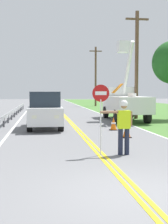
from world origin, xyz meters
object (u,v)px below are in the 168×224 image
object	(u,v)px
stop_sign_paddle	(101,104)
oncoming_suv_nearest	(45,110)
utility_bucket_truck	(124,101)
flagger_worker	(124,124)
traffic_cone_mid	(113,124)
utility_pole_near	(137,63)
traffic_cone_lead	(127,130)
utility_pole_mid	(96,75)

from	to	relation	value
stop_sign_paddle	oncoming_suv_nearest	bearing A→B (deg)	102.83
utility_bucket_truck	oncoming_suv_nearest	xyz separation A→B (m)	(-5.86, -4.37, -0.36)
flagger_worker	stop_sign_paddle	distance (m)	1.02
flagger_worker	stop_sign_paddle	size ratio (longest dim) A/B	0.78
utility_bucket_truck	traffic_cone_mid	distance (m)	6.22
oncoming_suv_nearest	stop_sign_paddle	bearing A→B (deg)	-77.17
oncoming_suv_nearest	traffic_cone_mid	xyz separation A→B (m)	(3.70, -1.36, -0.72)
traffic_cone_mid	utility_pole_near	bearing A→B (deg)	62.46
utility_bucket_truck	traffic_cone_lead	size ratio (longest dim) A/B	9.84
traffic_cone_lead	utility_pole_mid	bearing A→B (deg)	82.46
traffic_cone_lead	stop_sign_paddle	bearing A→B (deg)	-118.21
utility_pole_near	traffic_cone_lead	xyz separation A→B (m)	(-3.42, -9.15, -3.96)
oncoming_suv_nearest	utility_bucket_truck	bearing A→B (deg)	36.74
flagger_worker	utility_pole_mid	world-z (taller)	utility_pole_mid
utility_pole_mid	traffic_cone_lead	xyz separation A→B (m)	(-3.92, -29.60, -4.13)
utility_pole_mid	utility_pole_near	bearing A→B (deg)	-91.41
oncoming_suv_nearest	utility_pole_mid	bearing A→B (deg)	73.48
flagger_worker	stop_sign_paddle	world-z (taller)	stop_sign_paddle
utility_bucket_truck	oncoming_suv_nearest	distance (m)	7.32
flagger_worker	utility_pole_near	bearing A→B (deg)	70.27
stop_sign_paddle	traffic_cone_lead	size ratio (longest dim) A/B	3.33
traffic_cone_lead	traffic_cone_mid	distance (m)	2.66
utility_bucket_truck	oncoming_suv_nearest	size ratio (longest dim) A/B	1.49
utility_pole_near	traffic_cone_lead	distance (m)	10.54
utility_pole_near	traffic_cone_lead	world-z (taller)	utility_pole_near
utility_pole_near	stop_sign_paddle	bearing A→B (deg)	-112.75
utility_bucket_truck	utility_pole_near	world-z (taller)	utility_pole_near
utility_bucket_truck	utility_pole_near	bearing A→B (deg)	31.83
flagger_worker	utility_bucket_truck	distance (m)	12.47
traffic_cone_mid	utility_pole_mid	bearing A→B (deg)	81.79
oncoming_suv_nearest	traffic_cone_lead	bearing A→B (deg)	-47.63
utility_pole_near	traffic_cone_mid	bearing A→B (deg)	-117.54
oncoming_suv_nearest	utility_pole_near	xyz separation A→B (m)	(7.08, 5.13, 3.24)
flagger_worker	stop_sign_paddle	xyz separation A→B (m)	(-0.77, 0.01, 0.66)
stop_sign_paddle	traffic_cone_mid	distance (m)	6.71
flagger_worker	traffic_cone_lead	world-z (taller)	flagger_worker
utility_bucket_truck	traffic_cone_lead	distance (m)	8.74
flagger_worker	oncoming_suv_nearest	world-z (taller)	oncoming_suv_nearest
oncoming_suv_nearest	utility_pole_near	size ratio (longest dim) A/B	0.56
stop_sign_paddle	utility_bucket_truck	world-z (taller)	utility_bucket_truck
traffic_cone_lead	traffic_cone_mid	size ratio (longest dim) A/B	1.00
utility_bucket_truck	utility_pole_mid	size ratio (longest dim) A/B	0.81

